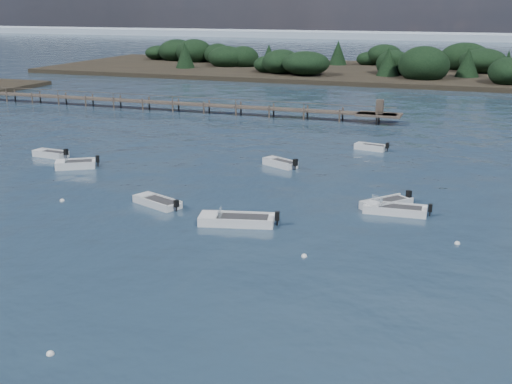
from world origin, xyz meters
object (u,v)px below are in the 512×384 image
at_px(dinghy_mid_grey, 157,203).
at_px(dinghy_mid_white_b, 395,211).
at_px(tender_far_grey_b, 370,148).
at_px(dinghy_extra_b, 76,166).
at_px(jetty, 176,103).
at_px(tender_far_grey, 51,155).
at_px(dinghy_extra_a, 386,205).
at_px(dinghy_mid_white_a, 236,222).
at_px(tender_far_white, 280,164).

xyz_separation_m(dinghy_mid_grey, dinghy_mid_white_b, (15.45, 3.72, 0.01)).
height_order(tender_far_grey_b, dinghy_extra_b, dinghy_extra_b).
bearing_deg(dinghy_mid_grey, jetty, 114.73).
bearing_deg(dinghy_mid_white_b, tender_far_grey, 169.44).
height_order(dinghy_extra_a, dinghy_extra_b, dinghy_extra_b).
xyz_separation_m(dinghy_mid_white_a, dinghy_mid_white_b, (8.97, 5.49, -0.01)).
xyz_separation_m(tender_far_grey_b, jetty, (-27.24, 14.04, 0.83)).
height_order(dinghy_mid_white_a, tender_far_grey_b, dinghy_mid_white_a).
relative_size(dinghy_mid_grey, tender_far_grey, 1.11).
height_order(dinghy_extra_a, jetty, jetty).
distance_m(tender_far_white, tender_far_grey, 20.66).
relative_size(dinghy_mid_white_a, jetty, 0.08).
bearing_deg(dinghy_mid_grey, dinghy_extra_a, 18.06).
bearing_deg(tender_far_grey_b, jetty, 152.74).
bearing_deg(dinghy_mid_white_b, dinghy_extra_a, 123.67).
height_order(dinghy_extra_b, dinghy_mid_white_b, dinghy_extra_b).
relative_size(dinghy_mid_grey, tender_far_grey_b, 1.21).
distance_m(dinghy_extra_a, jetty, 44.24).
distance_m(dinghy_mid_grey, jetty, 39.68).
distance_m(dinghy_mid_white_a, tender_far_grey_b, 24.13).
relative_size(dinghy_extra_a, tender_far_white, 1.09).
xyz_separation_m(tender_far_white, dinghy_extra_b, (-15.95, -6.18, 0.00)).
bearing_deg(dinghy_mid_grey, dinghy_mid_white_a, -15.30).
distance_m(dinghy_extra_a, tender_far_grey, 30.84).
distance_m(tender_far_grey, dinghy_extra_b, 5.10).
height_order(dinghy_mid_white_a, dinghy_mid_white_b, dinghy_mid_white_a).
bearing_deg(dinghy_extra_b, dinghy_mid_white_b, -6.89).
height_order(tender_far_grey, jetty, jetty).
relative_size(dinghy_mid_white_a, tender_far_grey, 1.42).
bearing_deg(dinghy_mid_white_b, dinghy_mid_grey, -166.47).
xyz_separation_m(dinghy_extra_b, jetty, (-5.24, 29.08, 0.82)).
relative_size(dinghy_extra_a, tender_far_grey, 1.03).
relative_size(tender_far_white, jetty, 0.05).
distance_m(dinghy_mid_grey, tender_far_white, 13.91).
bearing_deg(tender_far_white, tender_far_grey, -169.96).
relative_size(dinghy_mid_grey, tender_far_white, 1.17).
distance_m(tender_far_white, tender_far_grey_b, 10.73).
bearing_deg(dinghy_extra_a, dinghy_mid_grey, -161.94).
distance_m(dinghy_mid_white_b, jetty, 45.52).
xyz_separation_m(tender_far_grey, jetty, (-0.84, 26.50, 0.82)).
distance_m(tender_far_grey_b, jetty, 30.66).
bearing_deg(dinghy_mid_white_b, jetty, 134.75).
xyz_separation_m(dinghy_mid_white_a, tender_far_grey, (-22.23, 11.30, 0.01)).
bearing_deg(dinghy_extra_a, tender_far_grey_b, 103.33).
xyz_separation_m(tender_far_white, tender_far_grey, (-20.35, -3.60, -0.01)).
bearing_deg(dinghy_mid_white_a, tender_far_grey, 153.04).
relative_size(tender_far_grey_b, dinghy_mid_white_b, 0.75).
relative_size(dinghy_mid_white_a, dinghy_extra_a, 1.38).
height_order(tender_far_white, tender_far_grey, tender_far_white).
xyz_separation_m(dinghy_mid_grey, dinghy_extra_a, (14.72, 4.80, 0.02)).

